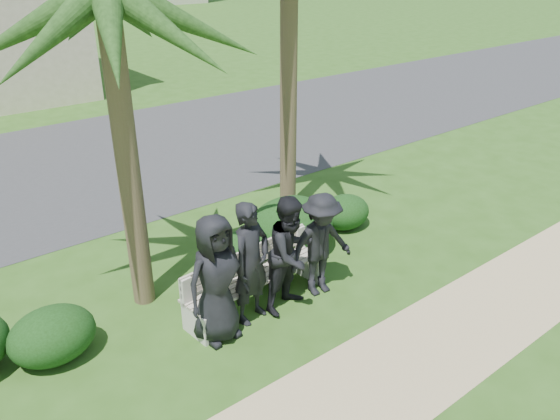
{
  "coord_description": "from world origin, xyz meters",
  "views": [
    {
      "loc": [
        -4.06,
        -5.12,
        4.85
      ],
      "look_at": [
        0.78,
        1.0,
        1.13
      ],
      "focal_mm": 35.0,
      "sensor_mm": 36.0,
      "label": 1
    }
  ],
  "objects_px": {
    "man_c": "(291,254)",
    "man_d": "(321,245)",
    "man_a": "(216,279)",
    "park_bench": "(256,281)",
    "man_b": "(251,263)"
  },
  "relations": [
    {
      "from": "park_bench",
      "to": "man_b",
      "type": "xyz_separation_m",
      "value": [
        -0.26,
        -0.27,
        0.54
      ]
    },
    {
      "from": "park_bench",
      "to": "man_c",
      "type": "bearing_deg",
      "value": -51.22
    },
    {
      "from": "man_b",
      "to": "man_c",
      "type": "bearing_deg",
      "value": -25.33
    },
    {
      "from": "man_a",
      "to": "man_b",
      "type": "xyz_separation_m",
      "value": [
        0.61,
        0.06,
        -0.01
      ]
    },
    {
      "from": "man_a",
      "to": "man_c",
      "type": "distance_m",
      "value": 1.24
    },
    {
      "from": "park_bench",
      "to": "man_b",
      "type": "distance_m",
      "value": 0.66
    },
    {
      "from": "man_a",
      "to": "man_d",
      "type": "relative_size",
      "value": 1.11
    },
    {
      "from": "man_b",
      "to": "man_d",
      "type": "xyz_separation_m",
      "value": [
        1.21,
        -0.1,
        -0.08
      ]
    },
    {
      "from": "park_bench",
      "to": "man_c",
      "type": "xyz_separation_m",
      "value": [
        0.37,
        -0.38,
        0.52
      ]
    },
    {
      "from": "park_bench",
      "to": "man_d",
      "type": "xyz_separation_m",
      "value": [
        0.95,
        -0.37,
        0.46
      ]
    },
    {
      "from": "man_a",
      "to": "man_c",
      "type": "relative_size",
      "value": 1.04
    },
    {
      "from": "park_bench",
      "to": "man_d",
      "type": "distance_m",
      "value": 1.12
    },
    {
      "from": "man_c",
      "to": "man_a",
      "type": "bearing_deg",
      "value": 165.17
    },
    {
      "from": "man_a",
      "to": "man_c",
      "type": "xyz_separation_m",
      "value": [
        1.24,
        -0.05,
        -0.03
      ]
    },
    {
      "from": "man_c",
      "to": "man_d",
      "type": "xyz_separation_m",
      "value": [
        0.58,
        0.01,
        -0.06
      ]
    }
  ]
}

